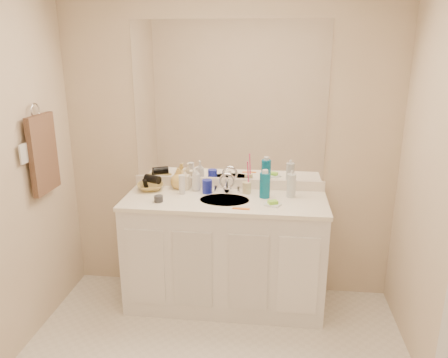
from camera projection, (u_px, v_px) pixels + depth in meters
name	position (u px, v px, depth m)	size (l,w,h in m)	color
wall_back	(229.00, 149.00, 3.42)	(2.60, 0.02, 2.40)	beige
vanity_cabinet	(225.00, 254.00, 3.39)	(1.50, 0.55, 0.85)	white
countertop	(225.00, 201.00, 3.26)	(1.52, 0.57, 0.03)	white
backsplash	(229.00, 183.00, 3.49)	(1.52, 0.03, 0.08)	white
sink_basin	(224.00, 201.00, 3.24)	(0.37, 0.37, 0.02)	beige
faucet	(227.00, 185.00, 3.39)	(0.02, 0.02, 0.11)	silver
mirror	(229.00, 103.00, 3.31)	(1.48, 0.01, 1.20)	white
blue_mug	(207.00, 186.00, 3.37)	(0.08, 0.08, 0.11)	#1722A4
tan_cup	(247.00, 188.00, 3.36)	(0.07, 0.07, 0.09)	beige
toothbrush	(248.00, 175.00, 3.33)	(0.01, 0.01, 0.21)	#F74180
mouthwash_bottle	(265.00, 185.00, 3.26)	(0.08, 0.08, 0.19)	#0B648A
clear_pump_bottle	(291.00, 186.00, 3.27)	(0.07, 0.07, 0.18)	silver
soap_dish	(273.00, 205.00, 3.12)	(0.11, 0.09, 0.01)	white
green_soap	(273.00, 202.00, 3.11)	(0.07, 0.05, 0.02)	#8CE137
orange_comb	(241.00, 209.00, 3.05)	(0.12, 0.03, 0.01)	orange
dark_jar	(159.00, 199.00, 3.19)	(0.07, 0.07, 0.05)	#323339
extra_white_bottle	(182.00, 185.00, 3.34)	(0.05, 0.05, 0.15)	silver
soap_bottle_white	(196.00, 179.00, 3.42)	(0.07, 0.07, 0.19)	white
soap_bottle_cream	(185.00, 179.00, 3.45)	(0.08, 0.08, 0.17)	#F0E2C3
soap_bottle_yellow	(179.00, 178.00, 3.47)	(0.13, 0.13, 0.17)	#DAB255
wicker_basket	(150.00, 187.00, 3.45)	(0.20, 0.20, 0.05)	#A38641
hair_dryer	(153.00, 179.00, 3.43)	(0.06, 0.06, 0.13)	black
towel_ring	(35.00, 111.00, 2.96)	(0.11, 0.11, 0.01)	silver
hand_towel	(43.00, 154.00, 3.05)	(0.04, 0.32, 0.55)	#3F2B21
switch_plate	(24.00, 154.00, 2.85)	(0.01, 0.09, 0.13)	silver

